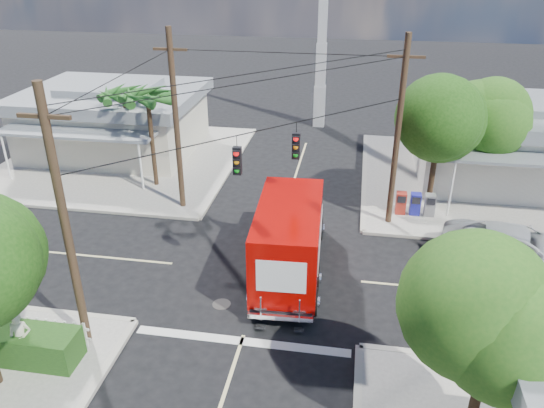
# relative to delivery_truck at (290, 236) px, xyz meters

# --- Properties ---
(ground) EXTENTS (120.00, 120.00, 0.00)m
(ground) POSITION_rel_delivery_truck_xyz_m (-1.04, -0.22, -1.71)
(ground) COLOR black
(ground) RESTS_ON ground
(sidewalk_ne) EXTENTS (14.12, 14.12, 0.14)m
(sidewalk_ne) POSITION_rel_delivery_truck_xyz_m (9.84, 10.66, -1.64)
(sidewalk_ne) COLOR gray
(sidewalk_ne) RESTS_ON ground
(sidewalk_nw) EXTENTS (14.12, 14.12, 0.14)m
(sidewalk_nw) POSITION_rel_delivery_truck_xyz_m (-11.92, 10.66, -1.64)
(sidewalk_nw) COLOR gray
(sidewalk_nw) RESTS_ON ground
(road_markings) EXTENTS (32.00, 32.00, 0.01)m
(road_markings) POSITION_rel_delivery_truck_xyz_m (-1.04, -1.69, -1.71)
(road_markings) COLOR beige
(road_markings) RESTS_ON ground
(building_ne) EXTENTS (11.80, 10.20, 4.50)m
(building_ne) POSITION_rel_delivery_truck_xyz_m (11.46, 11.75, 0.61)
(building_ne) COLOR silver
(building_ne) RESTS_ON sidewalk_ne
(building_nw) EXTENTS (10.80, 10.20, 4.30)m
(building_nw) POSITION_rel_delivery_truck_xyz_m (-13.04, 12.24, 0.51)
(building_nw) COLOR beige
(building_nw) RESTS_ON sidewalk_nw
(radio_tower) EXTENTS (0.80, 0.80, 17.00)m
(radio_tower) POSITION_rel_delivery_truck_xyz_m (-0.54, 19.78, 3.93)
(radio_tower) COLOR silver
(radio_tower) RESTS_ON ground
(tree_ne_front) EXTENTS (4.21, 4.14, 6.66)m
(tree_ne_front) POSITION_rel_delivery_truck_xyz_m (6.17, 6.54, 3.06)
(tree_ne_front) COLOR #422D1C
(tree_ne_front) RESTS_ON sidewalk_ne
(tree_ne_back) EXTENTS (3.77, 3.66, 5.82)m
(tree_ne_back) POSITION_rel_delivery_truck_xyz_m (8.77, 8.74, 2.48)
(tree_ne_back) COLOR #422D1C
(tree_ne_back) RESTS_ON sidewalk_ne
(tree_se) EXTENTS (3.67, 3.54, 5.62)m
(tree_se) POSITION_rel_delivery_truck_xyz_m (5.97, -7.46, 2.33)
(tree_se) COLOR #422D1C
(tree_se) RESTS_ON sidewalk_se
(palm_nw_front) EXTENTS (3.01, 3.08, 5.59)m
(palm_nw_front) POSITION_rel_delivery_truck_xyz_m (-8.54, 7.28, 3.33)
(palm_nw_front) COLOR #422D1C
(palm_nw_front) RESTS_ON sidewalk_nw
(palm_nw_back) EXTENTS (3.01, 3.08, 5.19)m
(palm_nw_back) POSITION_rel_delivery_truck_xyz_m (-10.54, 8.78, 2.96)
(palm_nw_back) COLOR #422D1C
(palm_nw_back) RESTS_ON sidewalk_nw
(utility_poles) EXTENTS (12.00, 10.68, 9.00)m
(utility_poles) POSITION_rel_delivery_truck_xyz_m (-2.62, 1.39, 2.96)
(utility_poles) COLOR #473321
(utility_poles) RESTS_ON ground
(picket_fence) EXTENTS (5.94, 0.06, 1.00)m
(picket_fence) POSITION_rel_delivery_truck_xyz_m (-8.84, -5.82, -1.03)
(picket_fence) COLOR silver
(picket_fence) RESTS_ON sidewalk_sw
(vending_boxes) EXTENTS (1.90, 0.50, 1.10)m
(vending_boxes) POSITION_rel_delivery_truck_xyz_m (5.46, 5.98, -1.02)
(vending_boxes) COLOR #A0261B
(vending_boxes) RESTS_ON sidewalk_ne
(delivery_truck) EXTENTS (2.83, 7.90, 3.37)m
(delivery_truck) POSITION_rel_delivery_truck_xyz_m (0.00, 0.00, 0.00)
(delivery_truck) COLOR black
(delivery_truck) RESTS_ON ground
(parked_car) EXTENTS (6.55, 3.77, 1.72)m
(parked_car) POSITION_rel_delivery_truck_xyz_m (9.36, 2.01, -0.85)
(parked_car) COLOR silver
(parked_car) RESTS_ON ground
(pedestrian) EXTENTS (0.81, 0.68, 1.89)m
(pedestrian) POSITION_rel_delivery_truck_xyz_m (-7.66, -6.77, -0.63)
(pedestrian) COLOR beige
(pedestrian) RESTS_ON sidewalk_sw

